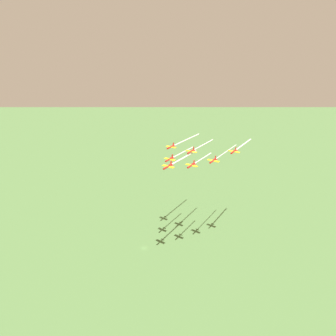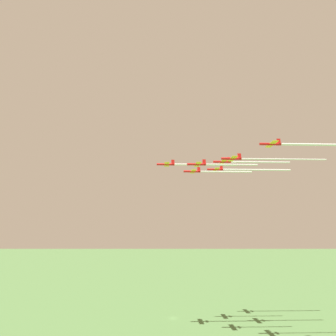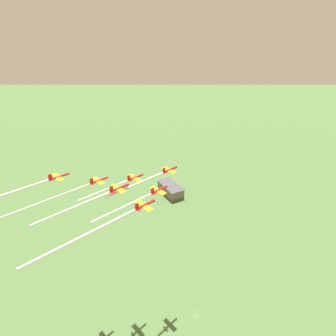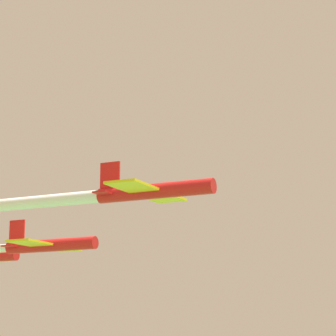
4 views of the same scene
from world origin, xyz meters
name	(u,v)px [view 3 (image 3 of 4)]	position (x,y,z in m)	size (l,w,h in m)	color
ground_plane	(196,315)	(0.00, 0.00, 0.00)	(3000.00, 3000.00, 0.00)	#4C723D
hangar	(171,189)	(-138.24, 60.72, 5.60)	(35.38, 17.04, 11.15)	#726656
jet_0	(169,170)	(-31.65, -2.35, 93.83)	(10.60, 10.94, 3.67)	red
jet_1	(135,178)	(-37.51, -21.79, 91.21)	(10.60, 10.94, 3.67)	red
jet_2	(159,190)	(-17.51, -16.91, 91.97)	(10.60, 10.94, 3.67)	red
jet_3	(98,181)	(-43.36, -41.23, 91.76)	(10.60, 10.94, 3.67)	red
jet_4	(119,188)	(-23.36, -36.35, 95.79)	(10.60, 10.94, 3.67)	red
jet_5	(144,205)	(-3.36, -31.47, 96.02)	(10.60, 10.94, 3.67)	red
jet_6	(58,177)	(-49.21, -60.67, 96.66)	(10.60, 10.94, 3.67)	red
smoke_trail_0	(136,184)	(-25.92, -25.87, 93.77)	(10.20, 37.54, 1.15)	white
smoke_trail_1	(104,190)	(-32.75, -41.29, 91.16)	(7.98, 29.44, 0.88)	white
smoke_trail_2	(124,207)	(-12.30, -38.27, 91.92)	(8.94, 33.17, 0.93)	white
smoke_trail_3	(47,200)	(-36.62, -68.87, 91.71)	(11.81, 45.67, 0.73)	white
smoke_trail_4	(74,207)	(-17.75, -59.34, 95.74)	(9.74, 36.42, 0.93)	white
smoke_trail_5	(85,235)	(3.50, -59.58, 95.97)	(12.40, 46.71, 1.10)	white
smoke_trail_6	(8,194)	(-43.39, -84.53, 96.60)	(10.42, 38.23, 1.20)	white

